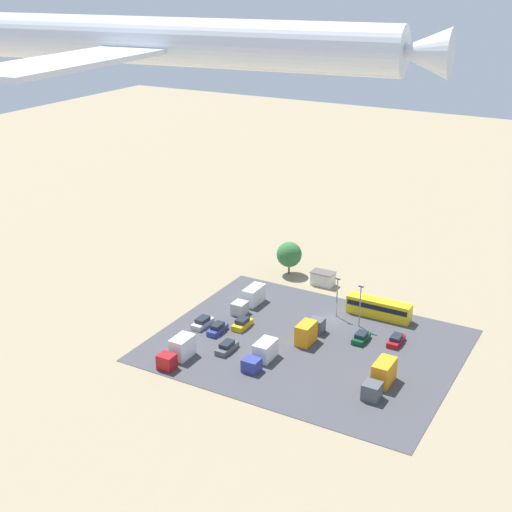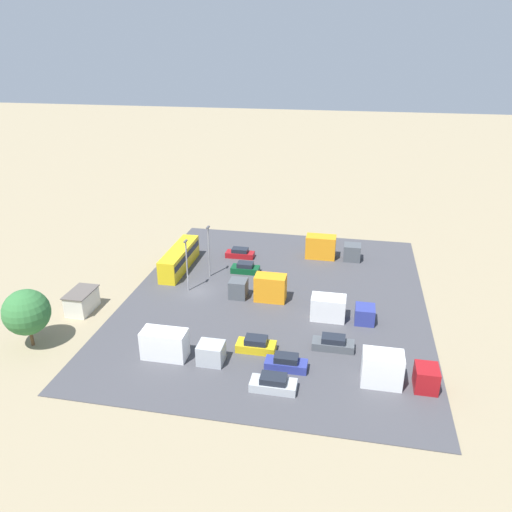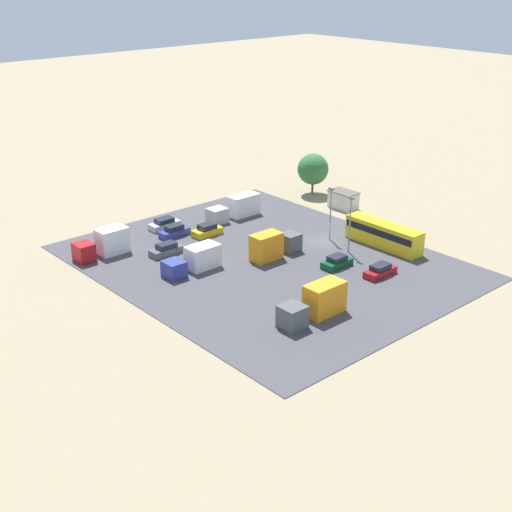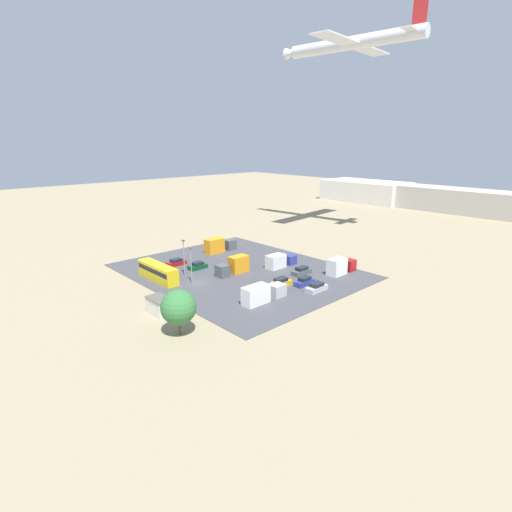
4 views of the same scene
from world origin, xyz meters
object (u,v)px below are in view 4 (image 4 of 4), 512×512
shed_building (160,306)px  parked_truck_2 (219,245)px  parked_car_3 (176,263)px  bus (158,272)px  parked_car_0 (198,266)px  parked_truck_3 (280,261)px  airplane (350,43)px  parked_truck_1 (234,266)px  parked_truck_4 (340,266)px  parked_car_2 (302,271)px  parked_truck_0 (262,294)px  parked_car_5 (316,288)px  parked_car_4 (304,282)px  parked_car_1 (281,283)px

shed_building → parked_truck_2: 37.04m
parked_car_3 → parked_truck_2: 13.95m
bus → parked_car_0: 9.91m
parked_truck_3 → airplane: size_ratio=0.18×
airplane → parked_truck_1: bearing=-175.1°
parked_truck_3 → airplane: airplane is taller
parked_truck_4 → parked_truck_2: bearing=-165.0°
parked_car_2 → parked_truck_1: bearing=-134.9°
parked_car_0 → parked_car_3: parked_car_0 is taller
shed_building → parked_car_2: bearing=85.3°
bus → parked_truck_3: 25.93m
parked_truck_0 → airplane: bearing=113.7°
shed_building → parked_car_5: 28.16m
parked_truck_3 → parked_car_4: bearing=-23.3°
bus → parked_truck_4: parked_truck_4 is taller
parked_car_0 → parked_car_1: 20.24m
parked_car_4 → airplane: airplane is taller
bus → parked_car_1: bus is taller
bus → parked_truck_4: size_ratio=1.57×
shed_building → parked_car_4: 27.75m
parked_car_0 → parked_truck_1: parked_truck_1 is taller
parked_truck_4 → bus: bearing=-126.6°
parked_car_3 → parked_car_5: (30.99, 10.36, 0.03)m
parked_truck_3 → parked_truck_0: bearing=-54.9°
parked_truck_4 → parked_car_2: bearing=-130.0°
bus → parked_truck_1: bearing=-27.4°
parked_car_1 → parked_car_4: parked_car_4 is taller
bus → parked_car_5: (25.05, 18.18, -1.10)m
parked_car_4 → airplane: 72.55m
parked_car_5 → parked_truck_2: 33.50m
parked_car_3 → parked_truck_4: bearing=37.9°
shed_building → parked_car_5: size_ratio=1.01×
parked_car_3 → parked_car_1: bearing=16.7°
parked_car_3 → parked_truck_1: bearing=24.1°
parked_car_1 → parked_truck_2: size_ratio=0.51×
parked_truck_4 → airplane: (-25.01, 34.48, 50.33)m
airplane → parked_car_0: bearing=176.1°
parked_truck_0 → parked_truck_1: 16.08m
airplane → shed_building: bearing=-172.8°
parked_car_3 → parked_car_5: 32.67m
parked_truck_0 → parked_truck_2: 33.29m
parked_car_0 → parked_truck_4: 30.12m
parked_car_5 → airplane: (-28.02, 45.93, 51.24)m
bus → parked_truck_0: (21.88, 7.40, -0.30)m
parked_truck_4 → parked_car_0: bearing=-138.9°
parked_car_3 → parked_car_0: bearing=20.7°
shed_building → parked_truck_0: size_ratio=0.51×
airplane → parked_car_1: bearing=-162.3°
parked_car_3 → parked_car_4: bearing=22.0°
parked_car_5 → parked_truck_4: parked_truck_4 is taller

